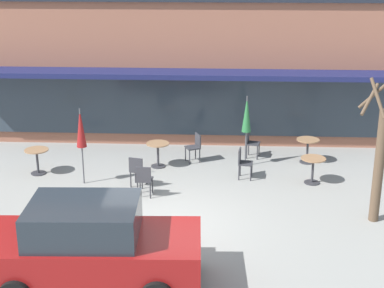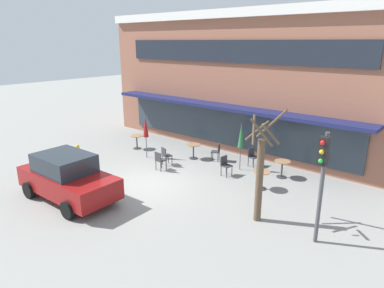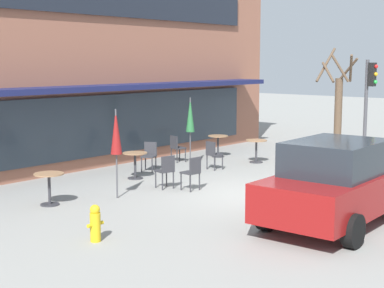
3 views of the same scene
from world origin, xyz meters
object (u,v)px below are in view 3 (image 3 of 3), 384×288
at_px(cafe_chair_4, 176,146).
at_px(fire_hydrant, 95,223).
at_px(cafe_table_by_tree, 256,147).
at_px(parked_sedan, 338,183).
at_px(patio_umbrella_cream_folded, 190,115).
at_px(cafe_chair_2, 149,154).
at_px(cafe_chair_0, 192,171).
at_px(cafe_chair_3, 213,153).
at_px(cafe_chair_1, 166,169).
at_px(cafe_table_mid_patio, 49,184).
at_px(cafe_table_near_wall, 218,142).
at_px(street_tree, 338,113).
at_px(traffic_light_pole, 369,92).
at_px(cafe_table_streetside, 135,161).
at_px(patio_umbrella_green_folded, 116,133).

height_order(cafe_chair_4, fire_hydrant, cafe_chair_4).
relative_size(cafe_table_by_tree, parked_sedan, 0.18).
distance_m(patio_umbrella_cream_folded, cafe_chair_4, 1.37).
distance_m(cafe_chair_4, fire_hydrant, 8.85).
height_order(patio_umbrella_cream_folded, cafe_chair_2, patio_umbrella_cream_folded).
relative_size(cafe_chair_0, cafe_chair_3, 1.00).
relative_size(cafe_chair_1, cafe_chair_4, 1.00).
bearing_deg(cafe_table_mid_patio, cafe_chair_4, 15.54).
distance_m(cafe_chair_2, cafe_chair_4, 1.82).
height_order(cafe_chair_0, parked_sedan, parked_sedan).
height_order(cafe_table_near_wall, cafe_table_mid_patio, same).
bearing_deg(street_tree, cafe_chair_0, 169.18).
distance_m(traffic_light_pole, fire_hydrant, 12.44).
bearing_deg(fire_hydrant, parked_sedan, -35.62).
relative_size(cafe_table_near_wall, cafe_table_streetside, 1.00).
bearing_deg(patio_umbrella_cream_folded, patio_umbrella_green_folded, -160.50).
bearing_deg(cafe_chair_4, patio_umbrella_cream_folded, -103.97).
bearing_deg(cafe_chair_3, cafe_chair_2, 137.68).
bearing_deg(street_tree, patio_umbrella_cream_folded, 130.03).
xyz_separation_m(cafe_chair_0, fire_hydrant, (-4.48, -1.48, -0.17)).
bearing_deg(cafe_chair_1, cafe_table_by_tree, 6.06).
bearing_deg(cafe_table_near_wall, cafe_table_by_tree, -92.59).
height_order(cafe_table_mid_patio, cafe_chair_2, cafe_chair_2).
relative_size(cafe_chair_4, fire_hydrant, 1.26).
distance_m(cafe_table_near_wall, patio_umbrella_green_folded, 6.95).
distance_m(cafe_table_mid_patio, cafe_chair_4, 6.58).
height_order(cafe_table_mid_patio, cafe_chair_1, cafe_chair_1).
height_order(cafe_chair_1, fire_hydrant, cafe_chair_1).
distance_m(cafe_table_mid_patio, fire_hydrant, 3.20).
distance_m(cafe_table_near_wall, cafe_chair_2, 3.49).
bearing_deg(fire_hydrant, cafe_chair_3, 22.37).
xyz_separation_m(cafe_table_by_tree, cafe_table_mid_patio, (-8.00, 0.32, 0.00)).
bearing_deg(cafe_chair_2, patio_umbrella_cream_folded, -10.72).
bearing_deg(fire_hydrant, cafe_table_streetside, 39.19).
bearing_deg(cafe_table_by_tree, cafe_table_mid_patio, 177.74).
bearing_deg(patio_umbrella_green_folded, cafe_chair_0, -24.86).
xyz_separation_m(cafe_table_streetside, cafe_chair_0, (-0.12, -2.27, 0.01)).
height_order(street_tree, fire_hydrant, street_tree).
height_order(patio_umbrella_green_folded, fire_hydrant, patio_umbrella_green_folded).
bearing_deg(fire_hydrant, cafe_table_by_tree, 16.37).
height_order(cafe_table_streetside, cafe_chair_2, cafe_chair_2).
bearing_deg(street_tree, fire_hydrant, -177.94).
relative_size(cafe_chair_2, street_tree, 0.24).
relative_size(cafe_table_near_wall, parked_sedan, 0.18).
xyz_separation_m(cafe_table_near_wall, cafe_chair_4, (-1.73, 0.40, 0.01)).
height_order(cafe_table_streetside, street_tree, street_tree).
distance_m(cafe_chair_4, traffic_light_pole, 6.84).
relative_size(patio_umbrella_green_folded, cafe_chair_0, 2.47).
xyz_separation_m(patio_umbrella_cream_folded, street_tree, (3.03, -3.60, 0.08)).
bearing_deg(cafe_chair_2, cafe_table_mid_patio, -164.43).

